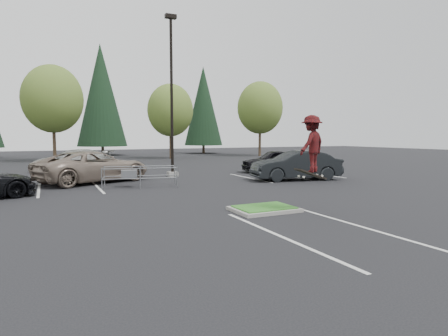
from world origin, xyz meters
name	(u,v)px	position (x,y,z in m)	size (l,w,h in m)	color
ground	(264,211)	(0.00, 0.00, 0.00)	(120.00, 120.00, 0.00)	black
grass_median	(264,209)	(0.00, 0.00, 0.08)	(2.20, 1.60, 0.16)	gray
stall_lines	(174,190)	(-1.35, 6.02, 0.00)	(22.62, 17.60, 0.01)	silver
light_pole	(172,105)	(0.50, 12.00, 4.56)	(0.70, 0.60, 10.12)	gray
decid_b	(53,101)	(-6.01, 30.53, 6.04)	(5.89, 5.89, 9.64)	#38281C
decid_c	(170,112)	(5.99, 29.83, 5.25)	(5.12, 5.12, 8.38)	#38281C
decid_d	(260,109)	(17.99, 30.33, 5.91)	(5.76, 5.76, 9.43)	#38281C
conif_b	(101,95)	(0.00, 40.50, 7.85)	(6.38, 6.38, 14.50)	#38281C
conif_c	(203,106)	(14.00, 39.50, 6.85)	(5.50, 5.50, 12.50)	#38281C
cart_corral	(132,174)	(-2.91, 8.10, 0.66)	(3.90, 2.13, 1.05)	gray
skateboarder	(311,144)	(1.20, -1.00, 2.34)	(1.42, 1.14, 2.18)	black
car_l_tan	(92,167)	(-4.50, 10.96, 0.88)	(2.92, 6.32, 1.76)	gray
car_r_charc	(296,165)	(6.50, 7.00, 0.87)	(1.84, 5.27, 1.74)	black
car_r_black	(275,161)	(8.00, 11.50, 0.81)	(1.92, 4.76, 1.62)	black
car_far_silver	(74,161)	(-5.00, 18.00, 0.81)	(2.28, 5.60, 1.63)	#AAAAA5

